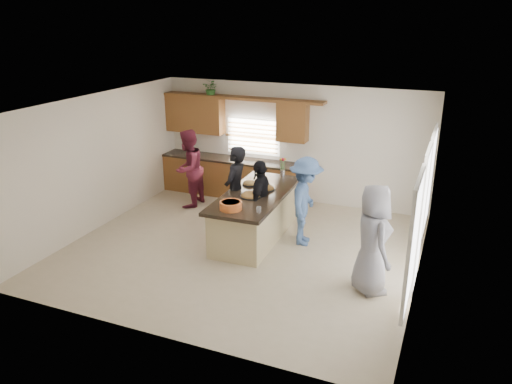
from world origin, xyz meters
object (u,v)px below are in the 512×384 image
at_px(woman_right_front, 373,239).
at_px(salad_bowl, 231,205).
at_px(island, 255,216).
at_px(woman_left_mid, 188,169).
at_px(woman_left_back, 236,190).
at_px(woman_right_back, 305,201).
at_px(woman_left_front, 260,200).

bearing_deg(woman_right_front, salad_bowl, 52.73).
xyz_separation_m(island, woman_left_mid, (-2.12, 1.05, 0.46)).
bearing_deg(woman_left_back, island, 79.44).
xyz_separation_m(salad_bowl, woman_right_back, (1.09, 1.08, -0.15)).
bearing_deg(woman_left_mid, woman_left_back, 60.12).
bearing_deg(woman_left_back, salad_bowl, 20.47).
bearing_deg(woman_left_back, woman_right_front, 66.59).
bearing_deg(island, woman_left_back, 167.73).
bearing_deg(woman_left_back, woman_left_front, 79.21).
xyz_separation_m(island, salad_bowl, (-0.08, -0.98, 0.58)).
bearing_deg(woman_right_back, woman_left_front, 90.69).
bearing_deg(woman_right_back, salad_bowl, 127.26).
relative_size(woman_left_back, woman_right_front, 1.00).
bearing_deg(woman_left_front, woman_right_front, 58.54).
xyz_separation_m(woman_right_back, woman_right_front, (1.52, -1.33, 0.04)).
height_order(salad_bowl, woman_right_back, woman_right_back).
bearing_deg(salad_bowl, woman_left_front, 78.18).
bearing_deg(woman_right_front, woman_left_back, 34.42).
height_order(woman_left_front, woman_right_front, woman_right_front).
xyz_separation_m(island, woman_left_front, (0.12, -0.02, 0.37)).
xyz_separation_m(woman_left_mid, woman_left_front, (2.23, -1.07, -0.09)).
relative_size(woman_left_mid, woman_right_front, 1.00).
xyz_separation_m(island, woman_right_back, (1.00, 0.11, 0.43)).
height_order(woman_left_mid, woman_left_front, woman_left_mid).
height_order(woman_left_back, woman_left_mid, woman_left_back).
bearing_deg(salad_bowl, island, 85.13).
distance_m(woman_left_back, woman_right_back, 1.48).
distance_m(woman_left_front, woman_right_back, 0.90).
relative_size(woman_left_front, woman_right_back, 0.93).
bearing_deg(salad_bowl, woman_right_front, -5.34).
bearing_deg(woman_left_mid, woman_right_back, 73.55).
distance_m(woman_left_mid, woman_right_back, 3.26).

